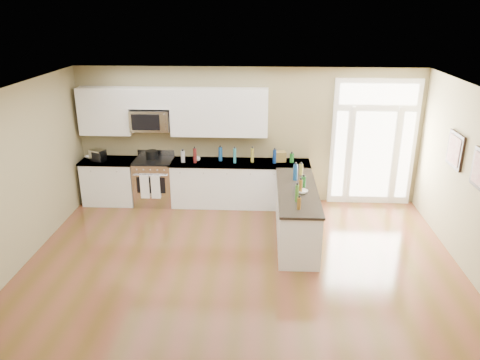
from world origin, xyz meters
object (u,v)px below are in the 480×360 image
(kitchen_range, at_px, (155,181))
(stockpot, at_px, (152,154))
(toaster_oven, at_px, (98,155))
(peninsula_cabinet, at_px, (296,216))

(kitchen_range, height_order, stockpot, stockpot)
(kitchen_range, height_order, toaster_oven, toaster_oven)
(toaster_oven, bearing_deg, stockpot, 34.69)
(kitchen_range, bearing_deg, stockpot, 117.50)
(stockpot, xyz_separation_m, toaster_oven, (-1.06, -0.19, 0.02))
(peninsula_cabinet, relative_size, stockpot, 9.59)
(peninsula_cabinet, bearing_deg, toaster_oven, 161.14)
(stockpot, height_order, toaster_oven, toaster_oven)
(peninsula_cabinet, xyz_separation_m, toaster_oven, (-3.96, 1.35, 0.63))
(peninsula_cabinet, distance_m, toaster_oven, 4.23)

